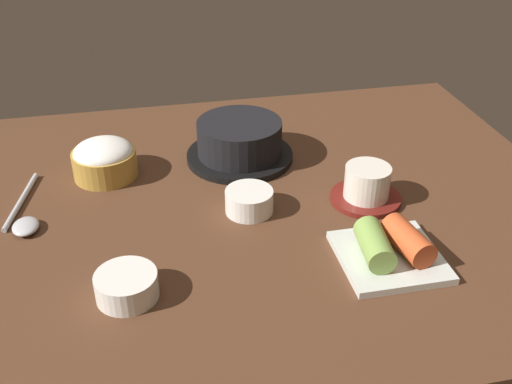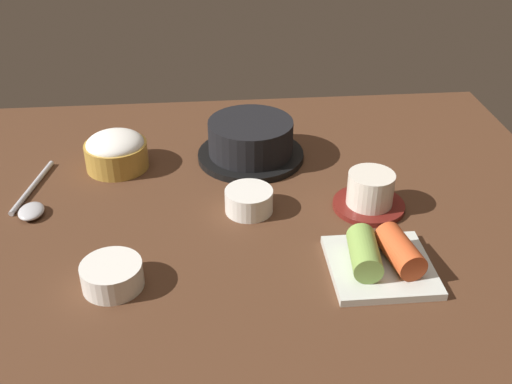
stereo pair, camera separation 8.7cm
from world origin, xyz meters
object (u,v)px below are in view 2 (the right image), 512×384
banchan_cup_center (249,200)px  kimchi_plate (381,258)px  spoon (32,203)px  stone_pot (251,140)px  rice_bowl (116,151)px  tea_cup_with_saucer (370,193)px  side_bowl_near (112,275)px

banchan_cup_center → kimchi_plate: size_ratio=0.54×
banchan_cup_center → spoon: banchan_cup_center is taller
stone_pot → spoon: bearing=-160.2°
stone_pot → kimchi_plate: size_ratio=1.37×
banchan_cup_center → spoon: size_ratio=0.40×
banchan_cup_center → spoon: (-31.48, 3.86, -1.21)cm
rice_bowl → kimchi_plate: 46.27cm
stone_pot → tea_cup_with_saucer: bearing=-46.3°
tea_cup_with_saucer → kimchi_plate: 14.30cm
tea_cup_with_saucer → spoon: (-48.90, 4.64, -1.90)cm
stone_pot → rice_bowl: size_ratio=1.76×
kimchi_plate → side_bowl_near: 33.11cm
side_bowl_near → tea_cup_with_saucer: bearing=22.0°
kimchi_plate → stone_pot: bearing=114.2°
rice_bowl → spoon: (-11.30, -10.84, -2.38)cm
tea_cup_with_saucer → banchan_cup_center: (-17.42, 0.78, -0.70)cm
rice_bowl → banchan_cup_center: bearing=-36.1°
stone_pot → spoon: (-33.05, -11.92, -2.67)cm
banchan_cup_center → kimchi_plate: (15.35, -14.91, -0.05)cm
stone_pot → banchan_cup_center: 15.93cm
kimchi_plate → spoon: 50.47cm
spoon → kimchi_plate: bearing=-21.8°
tea_cup_with_saucer → spoon: 49.16cm
rice_bowl → side_bowl_near: rice_bowl is taller
banchan_cup_center → spoon: bearing=173.0°
stone_pot → side_bowl_near: size_ratio=2.35×
banchan_cup_center → spoon: 31.74cm
spoon → banchan_cup_center: bearing=-7.0°
stone_pot → tea_cup_with_saucer: 22.94cm
rice_bowl → tea_cup_with_saucer: rice_bowl is taller
stone_pot → rice_bowl: (-21.75, -1.08, -0.29)cm
stone_pot → tea_cup_with_saucer: stone_pot is taller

